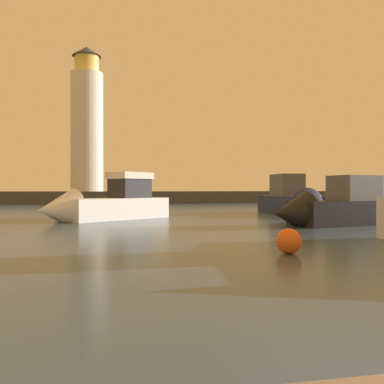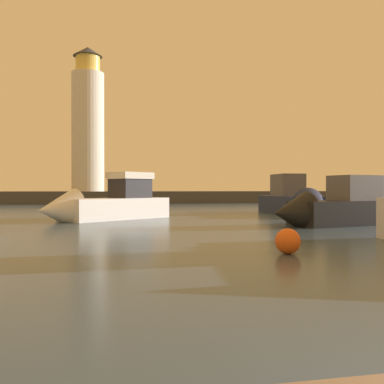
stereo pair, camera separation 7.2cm
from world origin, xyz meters
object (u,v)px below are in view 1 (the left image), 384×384
motorboat_0 (333,208)px  motorboat_2 (102,205)px  motorboat_1 (296,202)px  lighthouse (87,123)px  mooring_buoy (289,241)px

motorboat_0 → motorboat_2: size_ratio=0.93×
motorboat_1 → lighthouse: bearing=119.2°
lighthouse → mooring_buoy: size_ratio=25.65×
motorboat_2 → lighthouse: bearing=94.0°
motorboat_2 → motorboat_1: bearing=10.1°
motorboat_2 → mooring_buoy: bearing=-70.2°
lighthouse → mooring_buoy: bearing=-80.7°
lighthouse → motorboat_1: (16.43, -29.35, -9.85)m
lighthouse → motorboat_1: 35.05m
motorboat_1 → mooring_buoy: bearing=-115.9°
lighthouse → mooring_buoy: 48.99m
lighthouse → motorboat_2: lighthouse is taller
lighthouse → mooring_buoy: (7.74, -47.23, -10.45)m
motorboat_0 → motorboat_2: motorboat_2 is taller
lighthouse → motorboat_0: bearing=-69.7°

